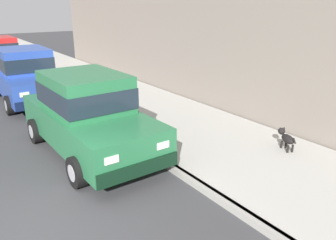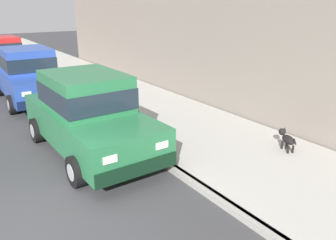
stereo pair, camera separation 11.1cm
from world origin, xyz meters
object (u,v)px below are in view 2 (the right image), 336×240
object	(u,v)px
car_red_hatchback	(3,56)
dog_black	(287,138)
car_blue_sedan	(29,74)
car_green_sedan	(88,113)

from	to	relation	value
car_red_hatchback	dog_black	xyz separation A→B (m)	(3.77, -14.01, -0.55)
car_blue_sedan	dog_black	bearing A→B (deg)	-65.65
car_green_sedan	dog_black	distance (m)	4.74
car_green_sedan	dog_black	bearing A→B (deg)	-37.02
car_red_hatchback	dog_black	world-z (taller)	car_red_hatchback
car_green_sedan	dog_black	size ratio (longest dim) A/B	6.44
car_blue_sedan	car_green_sedan	bearing A→B (deg)	-89.28
dog_black	car_green_sedan	bearing A→B (deg)	142.98
dog_black	car_red_hatchback	bearing A→B (deg)	105.05
car_blue_sedan	dog_black	xyz separation A→B (m)	(3.83, -8.46, -0.55)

